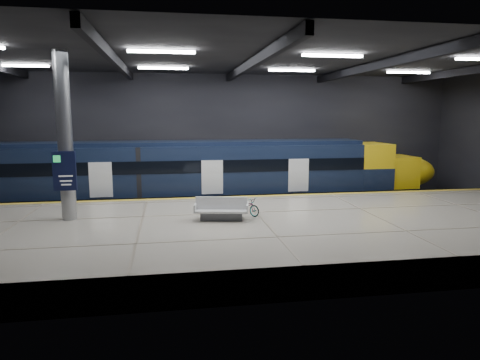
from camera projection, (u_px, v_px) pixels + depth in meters
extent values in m
plane|color=black|center=(252.00, 230.00, 20.41)|extent=(30.00, 30.00, 0.00)
cube|color=black|center=(229.00, 137.00, 27.61)|extent=(30.00, 0.10, 8.00)
cube|color=black|center=(306.00, 167.00, 12.00)|extent=(30.00, 0.10, 8.00)
cube|color=black|center=(253.00, 57.00, 19.21)|extent=(30.00, 16.00, 0.10)
cube|color=black|center=(115.00, 60.00, 18.27)|extent=(0.25, 16.00, 0.40)
cube|color=black|center=(252.00, 63.00, 19.24)|extent=(0.25, 16.00, 0.40)
cube|color=black|center=(377.00, 66.00, 20.21)|extent=(0.25, 16.00, 0.40)
cube|color=white|center=(162.00, 52.00, 16.63)|extent=(2.60, 0.18, 0.10)
cube|color=white|center=(333.00, 56.00, 17.76)|extent=(2.60, 0.18, 0.10)
cube|color=white|center=(21.00, 66.00, 21.35)|extent=(2.60, 0.18, 0.10)
cube|color=white|center=(163.00, 68.00, 22.48)|extent=(2.60, 0.18, 0.10)
cube|color=white|center=(292.00, 70.00, 23.61)|extent=(2.60, 0.18, 0.10)
cube|color=white|center=(409.00, 72.00, 24.74)|extent=(2.60, 0.18, 0.10)
cube|color=#BAAE9D|center=(263.00, 233.00, 17.89)|extent=(30.00, 11.00, 1.10)
cube|color=gold|center=(242.00, 197.00, 22.93)|extent=(30.00, 0.40, 0.01)
cube|color=gray|center=(236.00, 207.00, 25.06)|extent=(30.00, 0.08, 0.16)
cube|color=gray|center=(233.00, 202.00, 26.46)|extent=(30.00, 0.08, 0.16)
cube|color=black|center=(159.00, 199.00, 24.97)|extent=(24.00, 2.58, 0.80)
cube|color=black|center=(158.00, 169.00, 24.70)|extent=(24.00, 2.80, 2.75)
cube|color=black|center=(157.00, 144.00, 24.48)|extent=(24.00, 2.30, 0.24)
cube|color=black|center=(157.00, 168.00, 23.29)|extent=(24.00, 0.04, 0.70)
cube|color=white|center=(212.00, 177.00, 23.86)|extent=(1.20, 0.05, 1.90)
cube|color=yellow|center=(369.00, 165.00, 26.80)|extent=(2.00, 2.80, 2.75)
ellipsoid|color=yellow|center=(406.00, 172.00, 27.29)|extent=(3.60, 2.52, 1.90)
cube|color=black|center=(373.00, 162.00, 26.82)|extent=(1.60, 2.38, 0.80)
cube|color=#595B60|center=(222.00, 216.00, 17.83)|extent=(1.80, 0.87, 0.32)
cube|color=white|center=(222.00, 210.00, 17.79)|extent=(2.30, 1.32, 0.09)
cube|color=white|center=(222.00, 203.00, 17.74)|extent=(2.14, 0.51, 0.54)
cube|color=white|center=(196.00, 207.00, 17.80)|extent=(0.24, 0.91, 0.32)
cube|color=white|center=(247.00, 207.00, 17.73)|extent=(0.24, 0.91, 0.32)
imported|color=#99999E|center=(246.00, 206.00, 18.67)|extent=(1.35, 1.51, 0.79)
cube|color=black|center=(232.00, 211.00, 18.61)|extent=(0.32, 0.22, 0.35)
cylinder|color=#9EA0A5|center=(65.00, 137.00, 17.46)|extent=(0.60, 0.60, 6.90)
cube|color=black|center=(64.00, 171.00, 17.25)|extent=(0.90, 0.12, 1.60)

